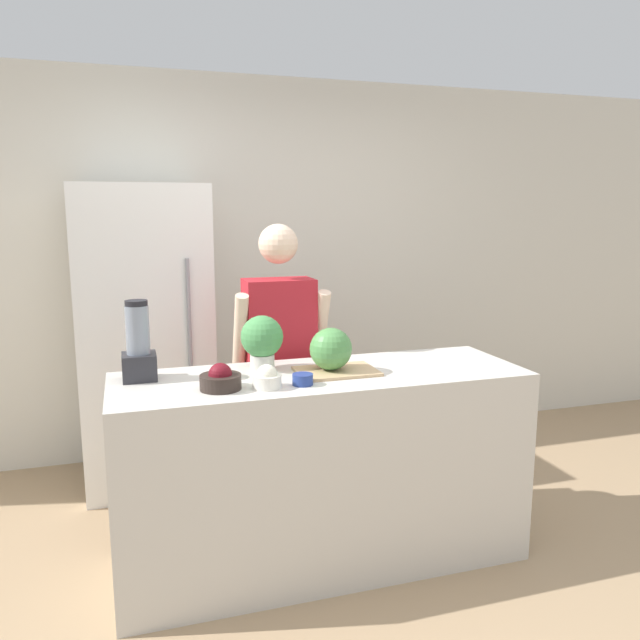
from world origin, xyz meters
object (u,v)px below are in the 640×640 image
at_px(bowl_small_blue, 303,379).
at_px(blender, 138,347).
at_px(bowl_cream, 267,378).
at_px(refrigerator, 146,337).
at_px(watermelon, 331,349).
at_px(person, 280,369).
at_px(potted_plant, 262,339).
at_px(bowl_cherries, 220,380).

height_order(bowl_small_blue, blender, blender).
bearing_deg(bowl_cream, bowl_small_blue, -0.35).
xyz_separation_m(refrigerator, watermelon, (0.80, -1.24, 0.13)).
height_order(person, bowl_small_blue, person).
relative_size(bowl_cream, potted_plant, 0.48).
height_order(refrigerator, watermelon, refrigerator).
relative_size(refrigerator, bowl_cherries, 10.39).
distance_m(watermelon, bowl_cream, 0.39).
bearing_deg(refrigerator, bowl_cream, -71.93).
height_order(bowl_cherries, potted_plant, potted_plant).
distance_m(bowl_cream, bowl_small_blue, 0.16).
bearing_deg(bowl_cream, person, 71.92).
height_order(bowl_cream, potted_plant, potted_plant).
distance_m(person, bowl_cream, 0.74).
bearing_deg(bowl_small_blue, refrigerator, 113.79).
height_order(watermelon, potted_plant, potted_plant).
height_order(watermelon, bowl_cream, watermelon).
bearing_deg(bowl_small_blue, potted_plant, 109.51).
relative_size(refrigerator, watermelon, 9.23).
height_order(refrigerator, person, refrigerator).
height_order(watermelon, bowl_small_blue, watermelon).
relative_size(person, bowl_cherries, 9.16).
xyz_separation_m(bowl_small_blue, potted_plant, (-0.11, 0.32, 0.12)).
xyz_separation_m(person, bowl_small_blue, (-0.07, -0.69, 0.13)).
relative_size(bowl_cherries, bowl_cream, 1.40).
relative_size(person, watermelon, 8.13).
bearing_deg(bowl_cream, potted_plant, 81.24).
distance_m(bowl_cherries, potted_plant, 0.38).
relative_size(watermelon, potted_plant, 0.76).
bearing_deg(bowl_cherries, person, 57.28).
xyz_separation_m(person, bowl_cream, (-0.23, -0.69, 0.15)).
bearing_deg(bowl_cherries, bowl_cream, -11.27).
height_order(blender, potted_plant, blender).
relative_size(bowl_cream, blender, 0.35).
xyz_separation_m(person, watermelon, (0.12, -0.53, 0.22)).
xyz_separation_m(person, bowl_cherries, (-0.42, -0.65, 0.15)).
xyz_separation_m(bowl_cream, potted_plant, (0.05, 0.31, 0.11)).
bearing_deg(bowl_cherries, potted_plant, 48.70).
height_order(bowl_cherries, bowl_cream, bowl_cherries).
bearing_deg(refrigerator, potted_plant, -65.01).
xyz_separation_m(watermelon, bowl_small_blue, (-0.18, -0.16, -0.09)).
bearing_deg(bowl_cherries, refrigerator, 100.89).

